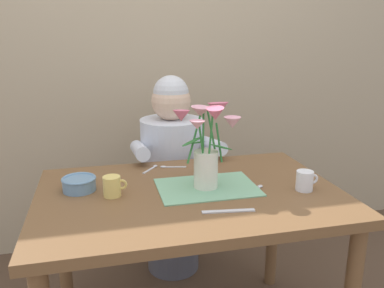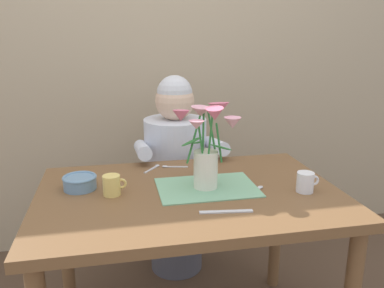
{
  "view_description": "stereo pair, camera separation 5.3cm",
  "coord_description": "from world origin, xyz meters",
  "px_view_note": "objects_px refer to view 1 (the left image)",
  "views": [
    {
      "loc": [
        -0.33,
        -1.43,
        1.35
      ],
      "look_at": [
        0.02,
        0.05,
        0.92
      ],
      "focal_mm": 36.94,
      "sensor_mm": 36.0,
      "label": 1
    },
    {
      "loc": [
        -0.28,
        -1.44,
        1.35
      ],
      "look_at": [
        0.02,
        0.05,
        0.92
      ],
      "focal_mm": 36.94,
      "sensor_mm": 36.0,
      "label": 2
    }
  ],
  "objects_px": {
    "seated_person": "(172,178)",
    "coffee_cup": "(112,186)",
    "flower_vase": "(208,144)",
    "tea_cup": "(305,181)",
    "ceramic_bowl": "(79,183)",
    "dinner_knife": "(228,211)"
  },
  "relations": [
    {
      "from": "seated_person",
      "to": "coffee_cup",
      "type": "bearing_deg",
      "value": -120.37
    },
    {
      "from": "flower_vase",
      "to": "tea_cup",
      "type": "bearing_deg",
      "value": -17.97
    },
    {
      "from": "ceramic_bowl",
      "to": "seated_person",
      "type": "bearing_deg",
      "value": 47.02
    },
    {
      "from": "tea_cup",
      "to": "coffee_cup",
      "type": "relative_size",
      "value": 1.0
    },
    {
      "from": "flower_vase",
      "to": "coffee_cup",
      "type": "relative_size",
      "value": 3.7
    },
    {
      "from": "ceramic_bowl",
      "to": "coffee_cup",
      "type": "height_order",
      "value": "coffee_cup"
    },
    {
      "from": "ceramic_bowl",
      "to": "tea_cup",
      "type": "xyz_separation_m",
      "value": [
        0.88,
        -0.21,
        0.01
      ]
    },
    {
      "from": "flower_vase",
      "to": "coffee_cup",
      "type": "bearing_deg",
      "value": -179.83
    },
    {
      "from": "flower_vase",
      "to": "tea_cup",
      "type": "distance_m",
      "value": 0.42
    },
    {
      "from": "ceramic_bowl",
      "to": "dinner_knife",
      "type": "height_order",
      "value": "ceramic_bowl"
    },
    {
      "from": "ceramic_bowl",
      "to": "dinner_knife",
      "type": "distance_m",
      "value": 0.61
    },
    {
      "from": "seated_person",
      "to": "flower_vase",
      "type": "bearing_deg",
      "value": -86.95
    },
    {
      "from": "seated_person",
      "to": "flower_vase",
      "type": "xyz_separation_m",
      "value": [
        0.03,
        -0.59,
        0.36
      ]
    },
    {
      "from": "dinner_knife",
      "to": "tea_cup",
      "type": "bearing_deg",
      "value": 25.46
    },
    {
      "from": "ceramic_bowl",
      "to": "coffee_cup",
      "type": "xyz_separation_m",
      "value": [
        0.13,
        -0.09,
        0.01
      ]
    },
    {
      "from": "dinner_knife",
      "to": "ceramic_bowl",
      "type": "bearing_deg",
      "value": 155.02
    },
    {
      "from": "flower_vase",
      "to": "ceramic_bowl",
      "type": "height_order",
      "value": "flower_vase"
    },
    {
      "from": "tea_cup",
      "to": "coffee_cup",
      "type": "bearing_deg",
      "value": 170.96
    },
    {
      "from": "seated_person",
      "to": "ceramic_bowl",
      "type": "distance_m",
      "value": 0.72
    },
    {
      "from": "flower_vase",
      "to": "tea_cup",
      "type": "height_order",
      "value": "flower_vase"
    },
    {
      "from": "tea_cup",
      "to": "ceramic_bowl",
      "type": "bearing_deg",
      "value": 166.72
    },
    {
      "from": "ceramic_bowl",
      "to": "tea_cup",
      "type": "distance_m",
      "value": 0.9
    }
  ]
}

